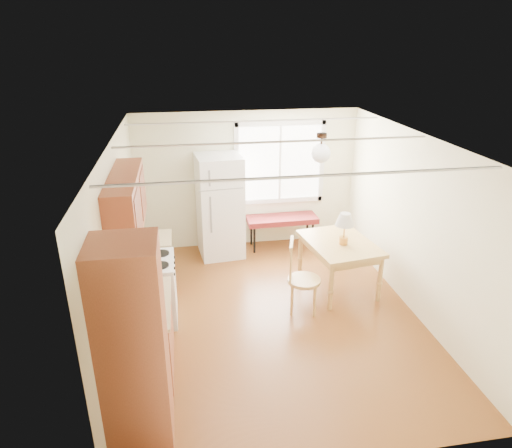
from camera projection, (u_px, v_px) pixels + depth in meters
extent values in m
cube|color=#5B2F12|center=(273.00, 314.00, 6.51)|extent=(4.60, 5.60, 0.12)
cube|color=white|center=(276.00, 141.00, 5.56)|extent=(4.60, 5.60, 0.12)
cube|color=#F8F6C6|center=(247.00, 180.00, 8.32)|extent=(4.60, 0.10, 2.50)
cube|color=#F8F6C6|center=(336.00, 355.00, 3.76)|extent=(4.60, 0.10, 2.50)
cube|color=#F8F6C6|center=(119.00, 245.00, 5.73)|extent=(0.10, 5.60, 2.50)
cube|color=#F8F6C6|center=(415.00, 225.00, 6.34)|extent=(0.10, 5.60, 2.50)
cube|color=brown|center=(133.00, 347.00, 4.17)|extent=(0.60, 0.60, 2.10)
cube|color=brown|center=(146.00, 337.00, 5.32)|extent=(0.60, 1.10, 0.86)
cube|color=tan|center=(143.00, 304.00, 5.15)|extent=(0.62, 1.14, 0.04)
cube|color=white|center=(152.00, 290.00, 6.27)|extent=(0.65, 0.76, 0.90)
cube|color=brown|center=(152.00, 266.00, 6.96)|extent=(0.60, 0.60, 0.86)
cube|color=brown|center=(126.00, 203.00, 5.39)|extent=(0.33, 1.60, 0.70)
cube|color=white|center=(280.00, 163.00, 8.28)|extent=(1.50, 0.02, 1.35)
cylinder|color=black|center=(322.00, 136.00, 6.05)|extent=(0.14, 0.14, 0.06)
cylinder|color=black|center=(321.00, 143.00, 6.08)|extent=(0.03, 0.03, 0.16)
sphere|color=white|center=(321.00, 153.00, 6.14)|extent=(0.26, 0.26, 0.26)
cube|color=white|center=(220.00, 206.00, 8.02)|extent=(0.82, 0.82, 1.82)
cube|color=gray|center=(221.00, 190.00, 7.51)|extent=(0.75, 0.02, 0.02)
cube|color=gray|center=(210.00, 205.00, 7.56)|extent=(0.03, 0.03, 1.09)
cube|color=maroon|center=(282.00, 219.00, 8.41)|extent=(1.31, 0.50, 0.10)
cylinder|color=black|center=(254.00, 240.00, 8.28)|extent=(0.04, 0.04, 0.50)
cylinder|color=black|center=(312.00, 236.00, 8.45)|extent=(0.04, 0.04, 0.50)
cylinder|color=black|center=(251.00, 232.00, 8.61)|extent=(0.04, 0.04, 0.50)
cylinder|color=black|center=(307.00, 229.00, 8.78)|extent=(0.04, 0.04, 0.50)
cube|color=#B48945|center=(340.00, 244.00, 6.95)|extent=(1.11, 1.37, 0.06)
cube|color=#B48945|center=(339.00, 248.00, 6.98)|extent=(1.00, 1.26, 0.10)
cylinder|color=#B48945|center=(331.00, 288.00, 6.50)|extent=(0.07, 0.07, 0.72)
cylinder|color=#B48945|center=(380.00, 279.00, 6.72)|extent=(0.07, 0.07, 0.72)
cylinder|color=#B48945|center=(300.00, 255.00, 7.47)|extent=(0.07, 0.07, 0.72)
cylinder|color=#B48945|center=(344.00, 248.00, 7.70)|extent=(0.07, 0.07, 0.72)
cylinder|color=#B48945|center=(304.00, 280.00, 6.44)|extent=(0.47, 0.47, 0.05)
cylinder|color=#B48945|center=(292.00, 300.00, 6.41)|extent=(0.04, 0.04, 0.48)
cylinder|color=#B48945|center=(315.00, 302.00, 6.37)|extent=(0.04, 0.04, 0.48)
cylinder|color=#B48945|center=(293.00, 289.00, 6.70)|extent=(0.04, 0.04, 0.48)
cylinder|color=#B48945|center=(315.00, 290.00, 6.67)|extent=(0.04, 0.04, 0.48)
cylinder|color=#B47F39|center=(343.00, 240.00, 6.85)|extent=(0.13, 0.13, 0.11)
cylinder|color=#B47F39|center=(344.00, 231.00, 6.79)|extent=(0.02, 0.02, 0.19)
cone|color=silver|center=(345.00, 219.00, 6.72)|extent=(0.28, 0.28, 0.19)
cube|color=black|center=(137.00, 320.00, 4.75)|extent=(0.21, 0.25, 0.08)
cube|color=black|center=(134.00, 310.00, 4.59)|extent=(0.19, 0.08, 0.29)
cylinder|color=black|center=(136.00, 309.00, 4.76)|extent=(0.15, 0.15, 0.12)
cylinder|color=red|center=(131.00, 297.00, 5.08)|extent=(0.12, 0.12, 0.17)
sphere|color=red|center=(130.00, 288.00, 5.04)|extent=(0.06, 0.06, 0.06)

